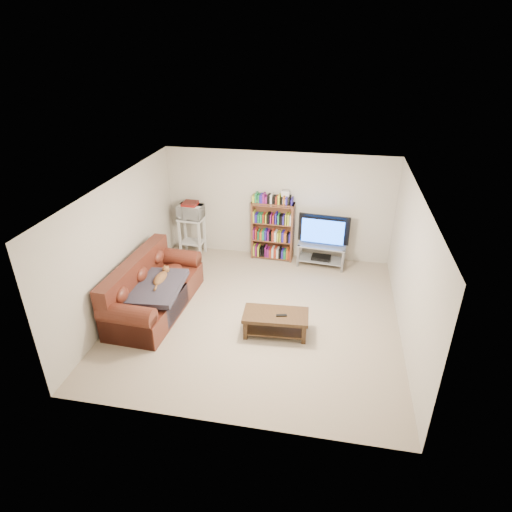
% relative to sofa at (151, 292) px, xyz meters
% --- Properties ---
extents(floor, '(5.00, 5.00, 0.00)m').
position_rel_sofa_xyz_m(floor, '(1.96, 0.13, -0.34)').
color(floor, tan).
rests_on(floor, ground).
extents(ceiling, '(5.00, 5.00, 0.00)m').
position_rel_sofa_xyz_m(ceiling, '(1.96, 0.13, 2.06)').
color(ceiling, white).
rests_on(ceiling, ground).
extents(wall_back, '(5.00, 0.00, 5.00)m').
position_rel_sofa_xyz_m(wall_back, '(1.96, 2.63, 0.86)').
color(wall_back, beige).
rests_on(wall_back, ground).
extents(wall_front, '(5.00, 0.00, 5.00)m').
position_rel_sofa_xyz_m(wall_front, '(1.96, -2.37, 0.86)').
color(wall_front, beige).
rests_on(wall_front, ground).
extents(wall_left, '(0.00, 5.00, 5.00)m').
position_rel_sofa_xyz_m(wall_left, '(-0.54, 0.13, 0.86)').
color(wall_left, beige).
rests_on(wall_left, ground).
extents(wall_right, '(0.00, 5.00, 5.00)m').
position_rel_sofa_xyz_m(wall_right, '(4.46, 0.13, 0.86)').
color(wall_right, beige).
rests_on(wall_right, ground).
extents(sofa, '(1.11, 2.35, 0.98)m').
position_rel_sofa_xyz_m(sofa, '(0.00, 0.00, 0.00)').
color(sofa, '#522015').
rests_on(sofa, floor).
extents(blanket, '(0.93, 1.18, 0.19)m').
position_rel_sofa_xyz_m(blanket, '(0.18, -0.17, 0.23)').
color(blanket, '#322E3A').
rests_on(blanket, sofa).
extents(cat, '(0.28, 0.64, 0.19)m').
position_rel_sofa_xyz_m(cat, '(0.19, 0.04, 0.29)').
color(cat, brown).
rests_on(cat, sofa).
extents(coffee_table, '(1.12, 0.61, 0.40)m').
position_rel_sofa_xyz_m(coffee_table, '(2.36, -0.34, -0.07)').
color(coffee_table, '#372313').
rests_on(coffee_table, floor).
extents(remote, '(0.19, 0.09, 0.02)m').
position_rel_sofa_xyz_m(remote, '(2.46, -0.38, 0.07)').
color(remote, black).
rests_on(remote, coffee_table).
extents(tv_stand, '(1.06, 0.56, 0.51)m').
position_rel_sofa_xyz_m(tv_stand, '(3.00, 2.28, 0.01)').
color(tv_stand, '#999EA3').
rests_on(tv_stand, floor).
extents(television, '(1.11, 0.25, 0.63)m').
position_rel_sofa_xyz_m(television, '(3.00, 2.28, 0.49)').
color(television, black).
rests_on(television, tv_stand).
extents(dvd_player, '(0.43, 0.32, 0.06)m').
position_rel_sofa_xyz_m(dvd_player, '(3.00, 2.28, -0.15)').
color(dvd_player, black).
rests_on(dvd_player, tv_stand).
extents(bookshelf, '(0.94, 0.33, 1.34)m').
position_rel_sofa_xyz_m(bookshelf, '(1.88, 2.43, 0.35)').
color(bookshelf, brown).
rests_on(bookshelf, floor).
extents(shelf_clutter, '(0.69, 0.22, 0.28)m').
position_rel_sofa_xyz_m(shelf_clutter, '(1.98, 2.44, 1.11)').
color(shelf_clutter, silver).
rests_on(shelf_clutter, bookshelf).
extents(microwave_stand, '(0.59, 0.44, 0.89)m').
position_rel_sofa_xyz_m(microwave_stand, '(0.04, 2.30, 0.23)').
color(microwave_stand, silver).
rests_on(microwave_stand, floor).
extents(microwave, '(0.57, 0.41, 0.30)m').
position_rel_sofa_xyz_m(microwave, '(0.04, 2.30, 0.70)').
color(microwave, silver).
rests_on(microwave, microwave_stand).
extents(game_boxes, '(0.34, 0.31, 0.05)m').
position_rel_sofa_xyz_m(game_boxes, '(0.04, 2.30, 0.88)').
color(game_boxes, maroon).
rests_on(game_boxes, microwave).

